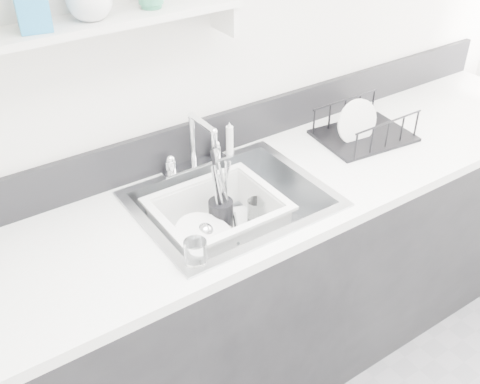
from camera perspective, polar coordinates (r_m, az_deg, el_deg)
counter_run at (r=2.20m, az=-0.74°, el=-10.61°), size 3.20×0.62×0.92m
backsplash at (r=2.08m, az=-5.42°, el=4.95°), size 3.20×0.02×0.16m
sink at (r=1.96m, az=-0.82°, el=-2.94°), size 0.64×0.52×0.20m
faucet at (r=2.05m, az=-4.65°, el=3.87°), size 0.26×0.18×0.23m
side_sprayer at (r=2.12m, az=-1.06°, el=5.46°), size 0.03×0.03×0.14m
wall_shelf at (r=1.69m, az=-15.94°, el=15.73°), size 1.00×0.16×0.12m
wash_tub at (r=1.95m, az=-2.25°, el=-3.04°), size 0.51×0.46×0.16m
plate_stack at (r=1.92m, az=-3.28°, el=-5.28°), size 0.27×0.26×0.10m
utensil_cup at (r=2.00m, az=-1.97°, el=-2.09°), size 0.09×0.09×0.30m
ladle at (r=1.94m, az=-1.73°, el=-4.41°), size 0.26×0.21×0.07m
tumbler_in_tub at (r=2.03m, az=1.66°, el=-1.98°), size 0.08×0.08×0.09m
tumbler_counter at (r=1.61m, az=-4.52°, el=-6.36°), size 0.09×0.09×0.09m
dish_rack at (r=2.30m, az=12.59°, el=6.86°), size 0.39×0.31×0.13m
bowl_small at (r=1.98m, az=1.96°, el=-4.09°), size 0.14×0.14×0.03m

